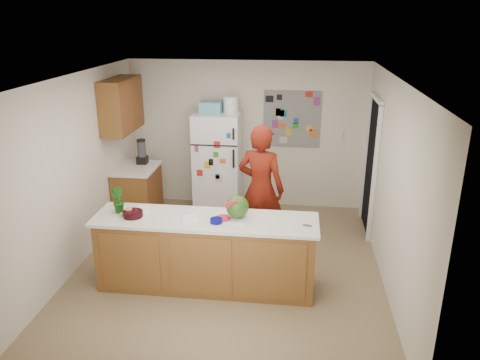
# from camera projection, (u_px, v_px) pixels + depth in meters

# --- Properties ---
(floor) EXTENTS (4.00, 4.50, 0.02)m
(floor) POSITION_uv_depth(u_px,v_px,m) (229.00, 267.00, 6.30)
(floor) COLOR brown
(floor) RESTS_ON ground
(wall_back) EXTENTS (4.00, 0.02, 2.50)m
(wall_back) POSITION_uv_depth(u_px,v_px,m) (247.00, 135.00, 7.99)
(wall_back) COLOR beige
(wall_back) RESTS_ON ground
(wall_left) EXTENTS (0.02, 4.50, 2.50)m
(wall_left) POSITION_uv_depth(u_px,v_px,m) (76.00, 172.00, 6.11)
(wall_left) COLOR beige
(wall_left) RESTS_ON ground
(wall_right) EXTENTS (0.02, 4.50, 2.50)m
(wall_right) POSITION_uv_depth(u_px,v_px,m) (392.00, 186.00, 5.65)
(wall_right) COLOR beige
(wall_right) RESTS_ON ground
(ceiling) EXTENTS (4.00, 4.50, 0.02)m
(ceiling) POSITION_uv_depth(u_px,v_px,m) (227.00, 77.00, 5.45)
(ceiling) COLOR white
(ceiling) RESTS_ON wall_back
(doorway) EXTENTS (0.03, 0.85, 2.04)m
(doorway) POSITION_uv_depth(u_px,v_px,m) (371.00, 167.00, 7.08)
(doorway) COLOR black
(doorway) RESTS_ON ground
(peninsula_base) EXTENTS (2.60, 0.62, 0.88)m
(peninsula_base) POSITION_uv_depth(u_px,v_px,m) (206.00, 254.00, 5.71)
(peninsula_base) COLOR brown
(peninsula_base) RESTS_ON floor
(peninsula_top) EXTENTS (2.68, 0.70, 0.04)m
(peninsula_top) POSITION_uv_depth(u_px,v_px,m) (205.00, 220.00, 5.55)
(peninsula_top) COLOR silver
(peninsula_top) RESTS_ON peninsula_base
(side_counter_base) EXTENTS (0.60, 0.80, 0.86)m
(side_counter_base) POSITION_uv_depth(u_px,v_px,m) (138.00, 194.00, 7.61)
(side_counter_base) COLOR brown
(side_counter_base) RESTS_ON floor
(side_counter_top) EXTENTS (0.64, 0.84, 0.04)m
(side_counter_top) POSITION_uv_depth(u_px,v_px,m) (136.00, 168.00, 7.46)
(side_counter_top) COLOR silver
(side_counter_top) RESTS_ON side_counter_base
(upper_cabinets) EXTENTS (0.35, 1.00, 0.80)m
(upper_cabinets) POSITION_uv_depth(u_px,v_px,m) (121.00, 105.00, 7.09)
(upper_cabinets) COLOR brown
(upper_cabinets) RESTS_ON wall_left
(refrigerator) EXTENTS (0.75, 0.70, 1.70)m
(refrigerator) POSITION_uv_depth(u_px,v_px,m) (218.00, 163.00, 7.82)
(refrigerator) COLOR silver
(refrigerator) RESTS_ON floor
(fridge_top_bin) EXTENTS (0.35, 0.28, 0.18)m
(fridge_top_bin) POSITION_uv_depth(u_px,v_px,m) (211.00, 107.00, 7.52)
(fridge_top_bin) COLOR #5999B2
(fridge_top_bin) RESTS_ON refrigerator
(photo_collage) EXTENTS (0.95, 0.01, 0.95)m
(photo_collage) POSITION_uv_depth(u_px,v_px,m) (292.00, 119.00, 7.78)
(photo_collage) COLOR slate
(photo_collage) RESTS_ON wall_back
(person) EXTENTS (0.76, 0.60, 1.83)m
(person) POSITION_uv_depth(u_px,v_px,m) (261.00, 189.00, 6.48)
(person) COLOR #60150A
(person) RESTS_ON floor
(blender_appliance) EXTENTS (0.13, 0.13, 0.38)m
(blender_appliance) POSITION_uv_depth(u_px,v_px,m) (142.00, 152.00, 7.57)
(blender_appliance) COLOR black
(blender_appliance) RESTS_ON side_counter_top
(cutting_board) EXTENTS (0.49, 0.41, 0.01)m
(cutting_board) POSITION_uv_depth(u_px,v_px,m) (232.00, 218.00, 5.54)
(cutting_board) COLOR white
(cutting_board) RESTS_ON peninsula_top
(watermelon) EXTENTS (0.27, 0.27, 0.27)m
(watermelon) POSITION_uv_depth(u_px,v_px,m) (237.00, 207.00, 5.50)
(watermelon) COLOR #255111
(watermelon) RESTS_ON cutting_board
(watermelon_slice) EXTENTS (0.18, 0.18, 0.02)m
(watermelon_slice) POSITION_uv_depth(u_px,v_px,m) (223.00, 218.00, 5.50)
(watermelon_slice) COLOR #CB2E43
(watermelon_slice) RESTS_ON cutting_board
(cherry_bowl) EXTENTS (0.25, 0.25, 0.07)m
(cherry_bowl) POSITION_uv_depth(u_px,v_px,m) (133.00, 214.00, 5.58)
(cherry_bowl) COLOR black
(cherry_bowl) RESTS_ON peninsula_top
(white_bowl) EXTENTS (0.23, 0.23, 0.06)m
(white_bowl) POSITION_uv_depth(u_px,v_px,m) (143.00, 209.00, 5.72)
(white_bowl) COLOR silver
(white_bowl) RESTS_ON peninsula_top
(cobalt_bowl) EXTENTS (0.18, 0.18, 0.05)m
(cobalt_bowl) POSITION_uv_depth(u_px,v_px,m) (216.00, 221.00, 5.42)
(cobalt_bowl) COLOR #050659
(cobalt_bowl) RESTS_ON peninsula_top
(plate) EXTENTS (0.29, 0.29, 0.02)m
(plate) POSITION_uv_depth(u_px,v_px,m) (129.00, 214.00, 5.64)
(plate) COLOR #BDAA91
(plate) RESTS_ON peninsula_top
(paper_towel) EXTENTS (0.24, 0.23, 0.02)m
(paper_towel) POSITION_uv_depth(u_px,v_px,m) (190.00, 218.00, 5.53)
(paper_towel) COLOR white
(paper_towel) RESTS_ON peninsula_top
(keys) EXTENTS (0.11, 0.07, 0.01)m
(keys) POSITION_uv_depth(u_px,v_px,m) (307.00, 226.00, 5.33)
(keys) COLOR slate
(keys) RESTS_ON peninsula_top
(potted_plant) EXTENTS (0.21, 0.20, 0.31)m
(potted_plant) POSITION_uv_depth(u_px,v_px,m) (118.00, 200.00, 5.67)
(potted_plant) COLOR #123F11
(potted_plant) RESTS_ON peninsula_top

